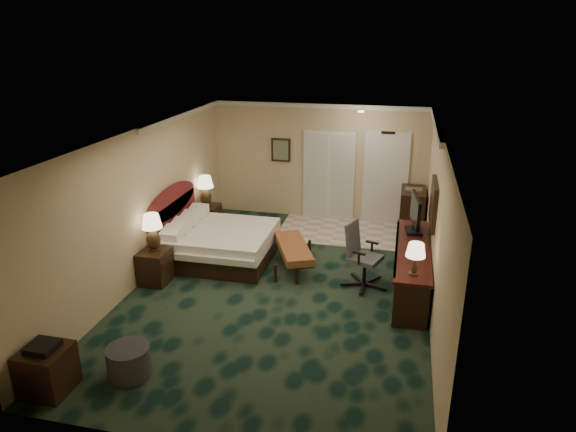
% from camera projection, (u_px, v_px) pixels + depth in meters
% --- Properties ---
extents(floor, '(5.00, 7.50, 0.00)m').
position_uv_depth(floor, '(281.00, 288.00, 8.99)').
color(floor, black).
rests_on(floor, ground).
extents(ceiling, '(5.00, 7.50, 0.00)m').
position_uv_depth(ceiling, '(280.00, 135.00, 8.06)').
color(ceiling, white).
rests_on(ceiling, wall_back).
extents(wall_back, '(5.00, 0.00, 2.70)m').
position_uv_depth(wall_back, '(319.00, 162.00, 11.96)').
color(wall_back, '#D1B47F').
rests_on(wall_back, ground).
extents(wall_front, '(5.00, 0.00, 2.70)m').
position_uv_depth(wall_front, '(192.00, 342.00, 5.09)').
color(wall_front, '#D1B47F').
rests_on(wall_front, ground).
extents(wall_left, '(0.00, 7.50, 2.70)m').
position_uv_depth(wall_left, '(143.00, 205.00, 9.05)').
color(wall_left, '#D1B47F').
rests_on(wall_left, ground).
extents(wall_right, '(0.00, 7.50, 2.70)m').
position_uv_depth(wall_right, '(436.00, 228.00, 8.00)').
color(wall_right, '#D1B47F').
rests_on(wall_right, ground).
extents(crown_molding, '(5.00, 7.50, 0.10)m').
position_uv_depth(crown_molding, '(280.00, 138.00, 8.08)').
color(crown_molding, silver).
rests_on(crown_molding, wall_back).
extents(tile_patch, '(3.20, 1.70, 0.01)m').
position_uv_depth(tile_patch, '(351.00, 232.00, 11.45)').
color(tile_patch, '#B1A99D').
rests_on(tile_patch, ground).
extents(headboard, '(0.12, 2.00, 1.40)m').
position_uv_depth(headboard, '(174.00, 220.00, 10.18)').
color(headboard, '#51161F').
rests_on(headboard, ground).
extents(entry_door, '(1.02, 0.06, 2.18)m').
position_uv_depth(entry_door, '(385.00, 179.00, 11.71)').
color(entry_door, silver).
rests_on(entry_door, ground).
extents(closet_doors, '(1.20, 0.06, 2.10)m').
position_uv_depth(closet_doors, '(329.00, 176.00, 11.97)').
color(closet_doors, beige).
rests_on(closet_doors, ground).
extents(wall_art, '(0.45, 0.06, 0.55)m').
position_uv_depth(wall_art, '(281.00, 150.00, 12.03)').
color(wall_art, '#4A6255').
rests_on(wall_art, wall_back).
extents(wall_mirror, '(0.05, 0.95, 0.75)m').
position_uv_depth(wall_mirror, '(433.00, 204.00, 8.49)').
color(wall_mirror, white).
rests_on(wall_mirror, wall_right).
extents(bed, '(1.95, 1.81, 0.62)m').
position_uv_depth(bed, '(222.00, 244.00, 10.03)').
color(bed, white).
rests_on(bed, ground).
extents(nightstand_near, '(0.48, 0.55, 0.60)m').
position_uv_depth(nightstand_near, '(155.00, 267.00, 9.11)').
color(nightstand_near, black).
rests_on(nightstand_near, ground).
extents(nightstand_far, '(0.45, 0.51, 0.56)m').
position_uv_depth(nightstand_far, '(209.00, 217.00, 11.55)').
color(nightstand_far, black).
rests_on(nightstand_far, ground).
extents(lamp_near, '(0.36, 0.36, 0.67)m').
position_uv_depth(lamp_near, '(153.00, 232.00, 8.95)').
color(lamp_near, black).
rests_on(lamp_near, nightstand_near).
extents(lamp_far, '(0.46, 0.46, 0.68)m').
position_uv_depth(lamp_far, '(206.00, 191.00, 11.33)').
color(lamp_far, black).
rests_on(lamp_far, nightstand_far).
extents(bed_bench, '(1.02, 1.51, 0.48)m').
position_uv_depth(bed_bench, '(293.00, 257.00, 9.65)').
color(bed_bench, brown).
rests_on(bed_bench, ground).
extents(ottoman, '(0.74, 0.74, 0.40)m').
position_uv_depth(ottoman, '(129.00, 361.00, 6.68)').
color(ottoman, '#2C2C2C').
rests_on(ottoman, ground).
extents(side_table, '(0.55, 0.55, 0.60)m').
position_uv_depth(side_table, '(47.00, 370.00, 6.35)').
color(side_table, black).
rests_on(side_table, ground).
extents(desk, '(0.58, 2.70, 0.78)m').
position_uv_depth(desk, '(411.00, 268.00, 8.84)').
color(desk, black).
rests_on(desk, ground).
extents(tv, '(0.18, 0.88, 0.68)m').
position_uv_depth(tv, '(415.00, 214.00, 9.26)').
color(tv, black).
rests_on(tv, desk).
extents(desk_lamp, '(0.33, 0.33, 0.52)m').
position_uv_depth(desk_lamp, '(415.00, 259.00, 7.66)').
color(desk_lamp, black).
rests_on(desk_lamp, desk).
extents(desk_chair, '(0.84, 0.81, 1.15)m').
position_uv_depth(desk_chair, '(365.00, 256.00, 8.88)').
color(desk_chair, '#45454B').
rests_on(desk_chair, ground).
extents(minibar, '(0.52, 0.93, 0.99)m').
position_uv_depth(minibar, '(412.00, 211.00, 11.29)').
color(minibar, black).
rests_on(minibar, ground).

